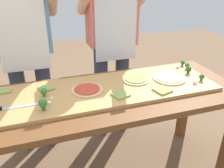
{
  "coord_description": "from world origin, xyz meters",
  "views": [
    {
      "loc": [
        -0.36,
        -1.29,
        1.48
      ],
      "look_at": [
        0.06,
        -0.01,
        0.82
      ],
      "focal_mm": 37.91,
      "sensor_mm": 36.0,
      "label": 1
    }
  ],
  "objects_px": {
    "broccoli_floret_back_mid": "(43,104)",
    "cook_left": "(24,40)",
    "cheese_crumble_d": "(178,67)",
    "pizza_slice_far_left": "(6,91)",
    "broccoli_floret_front_mid": "(44,92)",
    "pizza_whole_tomato_red": "(87,90)",
    "cheese_crumble_b": "(195,83)",
    "cook_right": "(112,32)",
    "broccoli_floret_front_left": "(202,77)",
    "prep_table": "(103,107)",
    "cheese_crumble_c": "(50,103)",
    "pizza_whole_white_garlic": "(169,78)",
    "pizza_whole_pesto_green": "(136,79)",
    "pizza_slice_near_right": "(162,90)",
    "broccoli_floret_back_left": "(187,65)",
    "broccoli_floret_back_right": "(188,70)",
    "pizza_slice_center": "(120,95)",
    "broccoli_floret_center_left": "(183,63)",
    "cheese_crumble_a": "(52,99)",
    "chefs_knife": "(2,109)",
    "pizza_slice_far_right": "(46,88)"
  },
  "relations": [
    {
      "from": "pizza_whole_pesto_green",
      "to": "broccoli_floret_back_left",
      "type": "height_order",
      "value": "broccoli_floret_back_left"
    },
    {
      "from": "broccoli_floret_back_mid",
      "to": "cook_left",
      "type": "height_order",
      "value": "cook_left"
    },
    {
      "from": "cook_right",
      "to": "pizza_slice_near_right",
      "type": "bearing_deg",
      "value": -80.32
    },
    {
      "from": "pizza_slice_far_left",
      "to": "cheese_crumble_d",
      "type": "height_order",
      "value": "cheese_crumble_d"
    },
    {
      "from": "broccoli_floret_center_left",
      "to": "cheese_crumble_d",
      "type": "xyz_separation_m",
      "value": [
        -0.06,
        -0.03,
        -0.02
      ]
    },
    {
      "from": "prep_table",
      "to": "broccoli_floret_back_mid",
      "type": "xyz_separation_m",
      "value": [
        -0.37,
        -0.11,
        0.16
      ]
    },
    {
      "from": "pizza_slice_far_left",
      "to": "broccoli_floret_back_right",
      "type": "distance_m",
      "value": 1.28
    },
    {
      "from": "cheese_crumble_c",
      "to": "broccoli_floret_front_left",
      "type": "bearing_deg",
      "value": -0.06
    },
    {
      "from": "broccoli_floret_front_left",
      "to": "cook_right",
      "type": "distance_m",
      "value": 0.8
    },
    {
      "from": "prep_table",
      "to": "broccoli_floret_back_left",
      "type": "relative_size",
      "value": 39.06
    },
    {
      "from": "broccoli_floret_back_mid",
      "to": "cheese_crumble_d",
      "type": "xyz_separation_m",
      "value": [
        1.04,
        0.3,
        -0.03
      ]
    },
    {
      "from": "cheese_crumble_b",
      "to": "cook_right",
      "type": "distance_m",
      "value": 0.79
    },
    {
      "from": "pizza_slice_near_right",
      "to": "cheese_crumble_c",
      "type": "height_order",
      "value": "cheese_crumble_c"
    },
    {
      "from": "cheese_crumble_d",
      "to": "broccoli_floret_back_left",
      "type": "bearing_deg",
      "value": -31.12
    },
    {
      "from": "pizza_slice_far_right",
      "to": "broccoli_floret_back_right",
      "type": "distance_m",
      "value": 1.03
    },
    {
      "from": "broccoli_floret_back_left",
      "to": "pizza_whole_white_garlic",
      "type": "bearing_deg",
      "value": -152.1
    },
    {
      "from": "pizza_slice_center",
      "to": "cheese_crumble_c",
      "type": "xyz_separation_m",
      "value": [
        -0.43,
        0.03,
        0.0
      ]
    },
    {
      "from": "broccoli_floret_front_left",
      "to": "broccoli_floret_back_left",
      "type": "xyz_separation_m",
      "value": [
        0.03,
        0.22,
        0.0
      ]
    },
    {
      "from": "broccoli_floret_front_left",
      "to": "broccoli_floret_center_left",
      "type": "bearing_deg",
      "value": 83.42
    },
    {
      "from": "pizza_whole_tomato_red",
      "to": "pizza_slice_far_left",
      "type": "relative_size",
      "value": 2.86
    },
    {
      "from": "broccoli_floret_center_left",
      "to": "cook_right",
      "type": "distance_m",
      "value": 0.63
    },
    {
      "from": "broccoli_floret_back_mid",
      "to": "cook_right",
      "type": "distance_m",
      "value": 0.93
    },
    {
      "from": "pizza_slice_center",
      "to": "broccoli_floret_back_right",
      "type": "bearing_deg",
      "value": 15.12
    },
    {
      "from": "pizza_slice_center",
      "to": "pizza_slice_near_right",
      "type": "xyz_separation_m",
      "value": [
        0.28,
        -0.03,
        0.0
      ]
    },
    {
      "from": "broccoli_floret_front_left",
      "to": "broccoli_floret_back_mid",
      "type": "relative_size",
      "value": 0.68
    },
    {
      "from": "prep_table",
      "to": "cook_left",
      "type": "xyz_separation_m",
      "value": [
        -0.44,
        0.56,
        0.35
      ]
    },
    {
      "from": "broccoli_floret_front_mid",
      "to": "cook_left",
      "type": "distance_m",
      "value": 0.55
    },
    {
      "from": "pizza_slice_center",
      "to": "broccoli_floret_back_mid",
      "type": "bearing_deg",
      "value": -177.31
    },
    {
      "from": "broccoli_floret_front_left",
      "to": "cheese_crumble_a",
      "type": "height_order",
      "value": "broccoli_floret_front_left"
    },
    {
      "from": "broccoli_floret_back_right",
      "to": "cheese_crumble_b",
      "type": "height_order",
      "value": "broccoli_floret_back_right"
    },
    {
      "from": "pizza_slice_far_left",
      "to": "cook_right",
      "type": "relative_size",
      "value": 0.04
    },
    {
      "from": "pizza_slice_far_left",
      "to": "cheese_crumble_d",
      "type": "bearing_deg",
      "value": -0.15
    },
    {
      "from": "pizza_slice_far_left",
      "to": "cheese_crumble_c",
      "type": "bearing_deg",
      "value": -45.29
    },
    {
      "from": "cheese_crumble_b",
      "to": "cheese_crumble_c",
      "type": "xyz_separation_m",
      "value": [
        -0.96,
        0.03,
        -0.0
      ]
    },
    {
      "from": "prep_table",
      "to": "cheese_crumble_a",
      "type": "height_order",
      "value": "cheese_crumble_a"
    },
    {
      "from": "cheese_crumble_d",
      "to": "pizza_slice_far_left",
      "type": "bearing_deg",
      "value": 179.85
    },
    {
      "from": "broccoli_floret_front_left",
      "to": "cheese_crumble_c",
      "type": "height_order",
      "value": "broccoli_floret_front_left"
    },
    {
      "from": "broccoli_floret_front_left",
      "to": "cheese_crumble_b",
      "type": "xyz_separation_m",
      "value": [
        -0.07,
        -0.03,
        -0.02
      ]
    },
    {
      "from": "prep_table",
      "to": "pizza_whole_pesto_green",
      "type": "distance_m",
      "value": 0.31
    },
    {
      "from": "chefs_knife",
      "to": "broccoli_floret_front_left",
      "type": "height_order",
      "value": "broccoli_floret_front_left"
    },
    {
      "from": "pizza_slice_near_right",
      "to": "cheese_crumble_b",
      "type": "height_order",
      "value": "cheese_crumble_b"
    },
    {
      "from": "pizza_whole_white_garlic",
      "to": "broccoli_floret_back_left",
      "type": "height_order",
      "value": "broccoli_floret_back_left"
    },
    {
      "from": "pizza_whole_white_garlic",
      "to": "broccoli_floret_front_left",
      "type": "height_order",
      "value": "broccoli_floret_front_left"
    },
    {
      "from": "pizza_whole_pesto_green",
      "to": "pizza_slice_far_left",
      "type": "height_order",
      "value": "pizza_whole_pesto_green"
    },
    {
      "from": "prep_table",
      "to": "cook_right",
      "type": "distance_m",
      "value": 0.7
    },
    {
      "from": "pizza_whole_pesto_green",
      "to": "broccoli_floret_front_left",
      "type": "bearing_deg",
      "value": -18.65
    },
    {
      "from": "broccoli_floret_front_mid",
      "to": "pizza_whole_tomato_red",
      "type": "bearing_deg",
      "value": -2.4
    },
    {
      "from": "pizza_slice_near_right",
      "to": "broccoli_floret_back_left",
      "type": "relative_size",
      "value": 2.06
    },
    {
      "from": "pizza_slice_far_left",
      "to": "pizza_slice_near_right",
      "type": "xyz_separation_m",
      "value": [
        0.95,
        -0.31,
        0.0
      ]
    },
    {
      "from": "pizza_whole_white_garlic",
      "to": "pizza_whole_pesto_green",
      "type": "bearing_deg",
      "value": 168.35
    }
  ]
}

